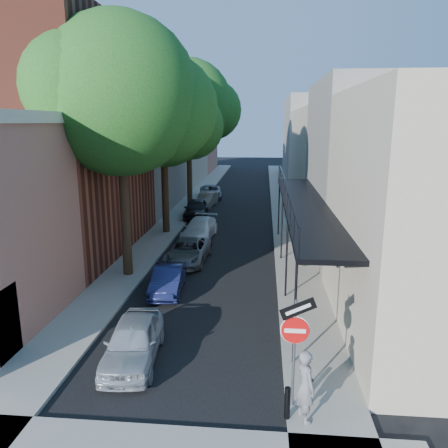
% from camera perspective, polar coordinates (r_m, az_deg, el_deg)
% --- Properties ---
extents(ground, '(160.00, 160.00, 0.00)m').
position_cam_1_polar(ground, '(11.29, -8.70, -24.91)').
color(ground, black).
rests_on(ground, ground).
extents(road_surface, '(6.00, 64.00, 0.01)m').
position_cam_1_polar(road_surface, '(39.28, 1.75, 3.01)').
color(road_surface, black).
rests_on(road_surface, ground).
extents(sidewalk_left, '(2.00, 64.00, 0.12)m').
position_cam_1_polar(sidewalk_left, '(39.71, -4.03, 3.18)').
color(sidewalk_left, gray).
rests_on(sidewalk_left, ground).
extents(sidewalk_right, '(2.00, 64.00, 0.12)m').
position_cam_1_polar(sidewalk_right, '(39.23, 7.60, 2.97)').
color(sidewalk_right, gray).
rests_on(sidewalk_right, ground).
extents(buildings_left, '(10.10, 59.10, 12.00)m').
position_cam_1_polar(buildings_left, '(39.18, -12.23, 9.97)').
color(buildings_left, '#B36D5B').
rests_on(buildings_left, ground).
extents(buildings_right, '(9.80, 55.00, 10.00)m').
position_cam_1_polar(buildings_right, '(38.73, 15.32, 9.00)').
color(buildings_right, '#B4A894').
rests_on(buildings_right, ground).
extents(sign_post, '(0.89, 0.17, 2.99)m').
position_cam_1_polar(sign_post, '(10.77, 9.28, -14.06)').
color(sign_post, '#595B60').
rests_on(sign_post, ground).
extents(bollard, '(0.14, 0.14, 0.80)m').
position_cam_1_polar(bollard, '(11.14, 8.27, -22.12)').
color(bollard, black).
rests_on(bollard, sidewalk_right).
extents(oak_near, '(7.48, 6.80, 11.42)m').
position_cam_1_polar(oak_near, '(19.72, -12.04, 15.64)').
color(oak_near, '#2F2012').
rests_on(oak_near, ground).
extents(oak_mid, '(6.60, 6.00, 10.20)m').
position_cam_1_polar(oak_mid, '(27.43, -7.07, 13.34)').
color(oak_mid, '#2F2012').
rests_on(oak_mid, ground).
extents(oak_far, '(7.70, 7.00, 11.90)m').
position_cam_1_polar(oak_far, '(36.33, -3.91, 15.24)').
color(oak_far, '#2F2012').
rests_on(oak_far, ground).
extents(parked_car_a, '(1.82, 3.82, 1.26)m').
position_cam_1_polar(parked_car_a, '(13.59, -11.77, -14.75)').
color(parked_car_a, '#9BA2AC').
rests_on(parked_car_a, ground).
extents(parked_car_b, '(1.39, 3.44, 1.11)m').
position_cam_1_polar(parked_car_b, '(18.41, -7.31, -7.20)').
color(parked_car_b, '#161B44').
rests_on(parked_car_b, ground).
extents(parked_car_c, '(2.10, 4.19, 1.14)m').
position_cam_1_polar(parked_car_c, '(22.14, -4.72, -3.58)').
color(parked_car_c, slate).
rests_on(parked_car_c, ground).
extents(parked_car_d, '(2.01, 4.30, 1.21)m').
position_cam_1_polar(parked_car_d, '(26.60, -3.18, -0.60)').
color(parked_car_d, white).
rests_on(parked_car_d, ground).
extents(parked_car_e, '(1.92, 4.21, 1.40)m').
position_cam_1_polar(parked_car_e, '(32.24, -3.67, 2.00)').
color(parked_car_e, black).
rests_on(parked_car_e, ground).
extents(parked_car_f, '(1.65, 3.69, 1.18)m').
position_cam_1_polar(parked_car_f, '(36.63, -2.29, 3.19)').
color(parked_car_f, gray).
rests_on(parked_car_f, ground).
extents(parked_car_g, '(2.53, 4.50, 1.19)m').
position_cam_1_polar(parked_car_g, '(40.79, -1.78, 4.23)').
color(parked_car_g, '#8C939E').
rests_on(parked_car_g, ground).
extents(pedestrian, '(0.64, 0.76, 1.76)m').
position_cam_1_polar(pedestrian, '(10.91, 10.59, -20.04)').
color(pedestrian, slate).
rests_on(pedestrian, sidewalk_right).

